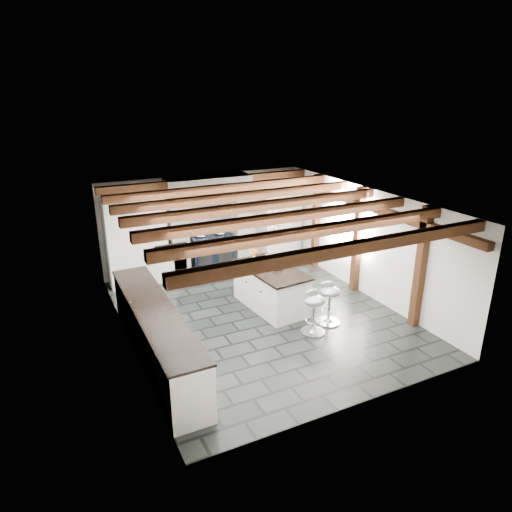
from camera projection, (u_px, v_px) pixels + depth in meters
name	position (u px, v px, depth m)	size (l,w,h in m)	color
ground	(260.00, 316.00, 8.96)	(6.00, 6.00, 0.00)	black
room_shell	(204.00, 248.00, 9.53)	(6.00, 6.03, 6.00)	white
range_cooker	(211.00, 252.00, 11.05)	(1.00, 0.63, 0.99)	black
kitchen_island	(271.00, 287.00, 9.18)	(1.04, 1.78, 1.12)	white
bar_stool_near	(329.00, 298.00, 8.52)	(0.53, 0.53, 0.83)	silver
bar_stool_far	(314.00, 307.00, 8.17)	(0.44, 0.44, 0.83)	silver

